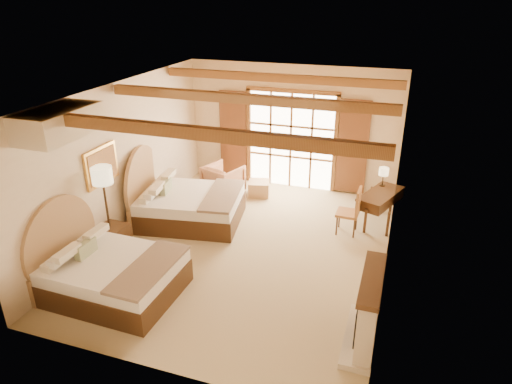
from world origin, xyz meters
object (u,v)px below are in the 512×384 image
at_px(bed_far, 183,202).
at_px(nightstand, 114,240).
at_px(desk, 379,206).
at_px(armchair, 223,180).
at_px(bed_near, 105,270).

xyz_separation_m(bed_far, nightstand, (-0.63, -1.78, -0.15)).
bearing_deg(desk, bed_far, -141.74).
distance_m(nightstand, desk, 5.79).
bearing_deg(armchair, nightstand, 93.36).
height_order(bed_near, armchair, bed_near).
relative_size(nightstand, desk, 0.43).
relative_size(bed_far, nightstand, 4.12).
bearing_deg(bed_far, desk, 7.95).
distance_m(bed_near, desk, 6.01).
height_order(armchair, desk, armchair).
bearing_deg(bed_far, armchair, 69.35).
distance_m(bed_far, nightstand, 1.89).
height_order(bed_near, bed_far, bed_far).
bearing_deg(armchair, desk, -165.52).
bearing_deg(bed_near, nightstand, 119.94).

